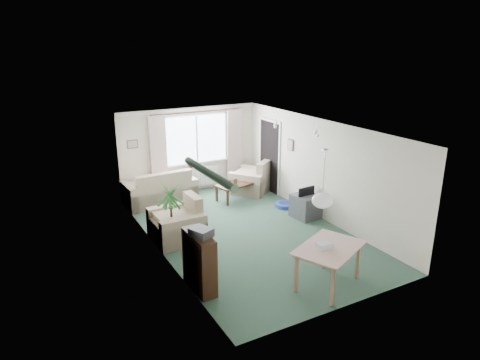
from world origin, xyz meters
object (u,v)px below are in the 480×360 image
tv_cube (306,206)px  dining_table (328,267)px  armchair_corner (251,176)px  houseplant (171,214)px  armchair_left (176,219)px  sofa (159,186)px  pet_bed (285,205)px  bookshelf (199,262)px  coffee_table (235,192)px

tv_cube → dining_table: bearing=-124.2°
armchair_corner → houseplant: 3.77m
armchair_left → houseplant: bearing=-46.9°
sofa → houseplant: size_ratio=1.35×
houseplant → pet_bed: 3.42m
armchair_left → sofa: bearing=169.6°
bookshelf → dining_table: 2.23m
sofa → coffee_table: size_ratio=1.82×
armchair_corner → pet_bed: 1.54m
sofa → bookshelf: 4.44m
armchair_corner → bookshelf: size_ratio=1.00×
bookshelf → tv_cube: size_ratio=1.66×
tv_cube → armchair_corner: bearing=91.2°
sofa → tv_cube: (2.80, -2.67, -0.18)m
houseplant → dining_table: size_ratio=1.18×
armchair_corner → dining_table: (-1.31, -4.97, -0.10)m
pet_bed → dining_table: bearing=-113.0°
sofa → bookshelf: bookshelf is taller
armchair_corner → dining_table: size_ratio=0.89×
armchair_corner → armchair_left: 3.56m
armchair_left → bookshelf: bookshelf is taller
armchair_corner → armchair_left: (-2.98, -1.96, 0.01)m
armchair_left → houseplant: (-0.15, -0.14, 0.20)m
coffee_table → dining_table: size_ratio=0.87×
dining_table → tv_cube: size_ratio=1.86×
dining_table → pet_bed: 3.81m
dining_table → tv_cube: dining_table is taller
bookshelf → pet_bed: size_ratio=2.00×
armchair_corner → coffee_table: 0.84m
bookshelf → pet_bed: bearing=34.2°
tv_cube → bookshelf: bearing=-158.6°
coffee_table → armchair_left: bearing=-145.1°
houseplant → armchair_left: bearing=43.8°
dining_table → pet_bed: (1.48, 3.50, -0.31)m
armchair_corner → tv_cube: size_ratio=1.66×
houseplant → pet_bed: bearing=10.9°
sofa → bookshelf: (-0.74, -4.38, 0.06)m
armchair_corner → coffee_table: (-0.71, -0.39, -0.23)m
armchair_left → pet_bed: size_ratio=2.07×
armchair_corner → armchair_left: armchair_left is taller
coffee_table → pet_bed: (0.89, -1.09, -0.17)m
tv_cube → houseplant: bearing=172.4°
houseplant → coffee_table: bearing=35.5°
bookshelf → armchair_corner: bearing=48.6°
armchair_left → pet_bed: 3.22m
armchair_left → pet_bed: bearing=98.1°
bookshelf → houseplant: (0.19, 1.90, 0.16)m
coffee_table → houseplant: houseplant is taller
coffee_table → houseplant: (-2.41, -1.72, 0.45)m
armchair_corner → pet_bed: size_ratio=2.00×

